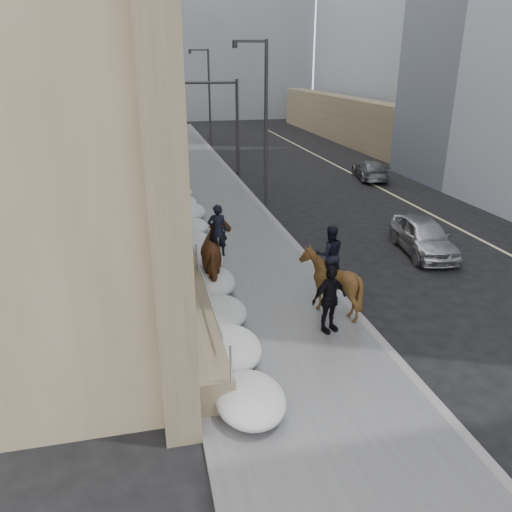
{
  "coord_description": "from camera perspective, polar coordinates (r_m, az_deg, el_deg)",
  "views": [
    {
      "loc": [
        -3.22,
        -10.48,
        7.05
      ],
      "look_at": [
        -0.16,
        2.84,
        1.7
      ],
      "focal_mm": 35.0,
      "sensor_mm": 36.0,
      "label": 1
    }
  ],
  "objects": [
    {
      "name": "snow_bank",
      "position": [
        19.8,
        -6.98,
        1.82
      ],
      "size": [
        1.7,
        18.1,
        0.76
      ],
      "color": "#BABDC1",
      "rests_on": "sidewalk"
    },
    {
      "name": "mounted_horse_left",
      "position": [
        16.25,
        -4.35,
        0.31
      ],
      "size": [
        1.29,
        2.55,
        2.71
      ],
      "rotation": [
        0.0,
        0.0,
        3.08
      ],
      "color": "#4E2C17",
      "rests_on": "sidewalk"
    },
    {
      "name": "pedestrian",
      "position": [
        13.62,
        8.37,
        -4.91
      ],
      "size": [
        1.2,
        0.79,
        1.9
      ],
      "primitive_type": "imported",
      "rotation": [
        0.0,
        0.0,
        0.31
      ],
      "color": "black",
      "rests_on": "sidewalk"
    },
    {
      "name": "sidewalk",
      "position": [
        21.88,
        -3.79,
        2.71
      ],
      "size": [
        5.0,
        80.0,
        0.12
      ],
      "primitive_type": "cube",
      "color": "#4F4F51",
      "rests_on": "ground"
    },
    {
      "name": "streetlight_mid",
      "position": [
        25.31,
        0.78,
        15.79
      ],
      "size": [
        1.71,
        0.24,
        8.0
      ],
      "color": "#2D2D30",
      "rests_on": "ground"
    },
    {
      "name": "lane_line",
      "position": [
        25.64,
        20.11,
        4.12
      ],
      "size": [
        0.15,
        70.0,
        0.01
      ],
      "primitive_type": "cube",
      "color": "#BFB78C",
      "rests_on": "ground"
    },
    {
      "name": "ground",
      "position": [
        13.03,
        3.57,
        -11.41
      ],
      "size": [
        140.0,
        140.0,
        0.0
      ],
      "primitive_type": "plane",
      "color": "black",
      "rests_on": "ground"
    },
    {
      "name": "bg_building_far",
      "position": [
        82.58,
        -16.13,
        22.69
      ],
      "size": [
        24.0,
        12.0,
        20.0
      ],
      "primitive_type": "cube",
      "color": "gray",
      "rests_on": "ground"
    },
    {
      "name": "curb",
      "position": [
        22.41,
        2.84,
        3.19
      ],
      "size": [
        0.24,
        80.0,
        0.12
      ],
      "primitive_type": "cube",
      "color": "slate",
      "rests_on": "ground"
    },
    {
      "name": "traffic_signal",
      "position": [
        33.05,
        -3.8,
        16.06
      ],
      "size": [
        4.1,
        0.22,
        6.0
      ],
      "color": "#2D2D30",
      "rests_on": "ground"
    },
    {
      "name": "car_grey",
      "position": [
        33.01,
        12.91,
        9.59
      ],
      "size": [
        2.45,
        4.38,
        1.2
      ],
      "primitive_type": "imported",
      "rotation": [
        0.0,
        0.0,
        2.94
      ],
      "color": "slate",
      "rests_on": "ground"
    },
    {
      "name": "limestone_building",
      "position": [
        30.56,
        -18.35,
        23.89
      ],
      "size": [
        6.1,
        44.0,
        18.0
      ],
      "color": "#8C7C5C",
      "rests_on": "ground"
    },
    {
      "name": "car_silver",
      "position": [
        20.47,
        18.6,
        2.15
      ],
      "size": [
        2.22,
        4.26,
        1.38
      ],
      "primitive_type": "imported",
      "rotation": [
        0.0,
        0.0,
        -0.15
      ],
      "color": "#AEB0B6",
      "rests_on": "ground"
    },
    {
      "name": "streetlight_far",
      "position": [
        44.94,
        -5.57,
        18.15
      ],
      "size": [
        1.71,
        0.24,
        8.0
      ],
      "color": "#2D2D30",
      "rests_on": "ground"
    },
    {
      "name": "mounted_horse_right",
      "position": [
        14.64,
        8.44,
        -2.45
      ],
      "size": [
        1.67,
        1.84,
        2.61
      ],
      "rotation": [
        0.0,
        0.0,
        3.05
      ],
      "color": "#3D2811",
      "rests_on": "sidewalk"
    },
    {
      "name": "bg_building_mid",
      "position": [
        71.19,
        -7.9,
        26.82
      ],
      "size": [
        30.0,
        12.0,
        28.0
      ],
      "primitive_type": "cube",
      "color": "slate",
      "rests_on": "ground"
    }
  ]
}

